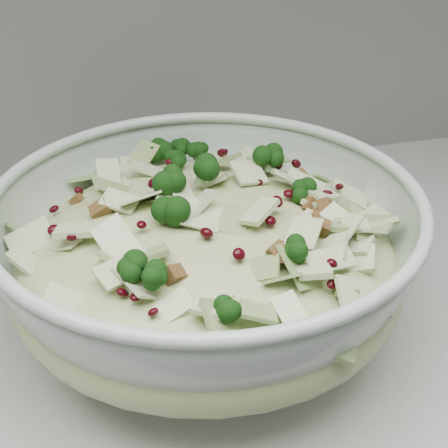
% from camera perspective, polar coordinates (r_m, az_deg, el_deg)
% --- Properties ---
extents(mixing_bowl, '(0.46, 0.46, 0.16)m').
position_cam_1_polar(mixing_bowl, '(0.60, -1.55, -3.43)').
color(mixing_bowl, '#B0C1B5').
rests_on(mixing_bowl, counter).
extents(salad, '(0.51, 0.51, 0.16)m').
position_cam_1_polar(salad, '(0.58, -1.58, -1.34)').
color(salad, '#A9B87E').
rests_on(salad, mixing_bowl).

